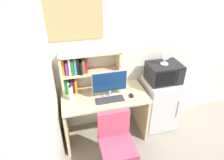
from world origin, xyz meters
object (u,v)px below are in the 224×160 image
Objects in this scene: desk_fan at (166,57)px; desk_chair at (116,148)px; computer_mouse at (131,95)px; mini_fridge at (159,103)px; hutch_bookshelf at (82,71)px; wall_corkboard at (71,20)px; water_bottle at (71,93)px; monitor at (110,83)px; keyboard at (110,100)px; microwave at (164,73)px.

desk_chair is (-0.87, -0.65, -0.84)m from desk_fan.
computer_mouse is 0.66m from mini_fridge.
hutch_bookshelf is at bearing 171.25° from desk_fan.
desk_chair is at bearing -70.10° from wall_corkboard.
computer_mouse is 0.45× the size of water_bottle.
monitor is 2.11× the size of water_bottle.
monitor is at bearing 83.81° from desk_chair.
monitor is at bearing -175.57° from mini_fridge.
wall_corkboard reaches higher than computer_mouse.
desk_fan is 0.25× the size of desk_chair.
mini_fridge is (1.34, 0.02, -0.44)m from water_bottle.
desk_chair is at bearing -143.28° from desk_fan.
hutch_bookshelf is 8.03× the size of computer_mouse.
desk_fan reaches higher than desk_chair.
hutch_bookshelf is 0.97× the size of mini_fridge.
desk_fan is 0.27× the size of wall_corkboard.
microwave is at bearing 11.07° from keyboard.
water_bottle is at bearing -133.10° from hutch_bookshelf.
hutch_bookshelf is 3.62× the size of water_bottle.
desk_chair is (0.45, -0.63, -0.47)m from water_bottle.
desk_fan reaches higher than computer_mouse.
hutch_bookshelf is at bearing 144.62° from monitor.
water_bottle is 0.26× the size of desk_chair.
desk_fan is at bearing -161.46° from microwave.
computer_mouse is 0.59m from microwave.
computer_mouse is (0.28, -0.09, -0.19)m from monitor.
mini_fridge is 0.98× the size of desk_chair.
desk_chair is 1.10× the size of wall_corkboard.
desk_chair reaches higher than computer_mouse.
hutch_bookshelf is at bearing 132.97° from keyboard.
monitor is 1.03× the size of microwave.
hutch_bookshelf reaches higher than computer_mouse.
monitor is 1.26× the size of keyboard.
hutch_bookshelf is 2.16× the size of keyboard.
desk_chair reaches higher than keyboard.
wall_corkboard is (-1.21, 0.26, 0.76)m from microwave.
water_bottle is 0.93m from wall_corkboard.
microwave reaches higher than water_bottle.
keyboard is at bearing -48.70° from wall_corkboard.
monitor is (0.33, -0.24, -0.11)m from hutch_bookshelf.
computer_mouse is at bearing 1.67° from keyboard.
desk_fan is (-0.02, -0.01, 0.25)m from microwave.
monitor reaches higher than desk_chair.
water_bottle reaches higher than keyboard.
wall_corkboard is at bearing 167.80° from mini_fridge.
desk_fan reaches higher than microwave.
water_bottle is 1.41m from mini_fridge.
computer_mouse is at bearing -31.51° from wall_corkboard.
monitor is 0.57× the size of mini_fridge.
keyboard is at bearing 85.05° from desk_chair.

